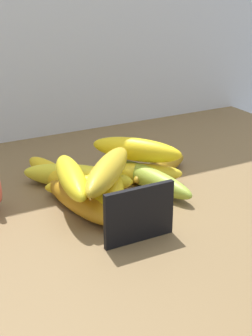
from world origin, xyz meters
The scene contains 14 objects.
counter_top centered at (0.00, 0.00, 1.50)cm, with size 110.00×76.00×3.00cm, color brown.
chalkboard_sign centered at (-4.13, -13.35, 6.86)cm, with size 11.00×1.80×8.40cm.
banana_0 centered at (-7.70, 10.37, 4.91)cm, with size 20.33×3.81×3.81cm, color yellow.
banana_1 centered at (-5.70, -5.06, 4.99)cm, with size 16.88×3.98×3.98cm, color yellow.
banana_2 centered at (-4.70, 7.76, 5.19)cm, with size 19.95×4.38×4.38cm, color yellow.
banana_3 centered at (-2.29, -0.92, 5.13)cm, with size 15.88×4.26×4.26cm, color yellow.
banana_4 centered at (11.07, 5.29, 4.66)cm, with size 15.75×3.32×3.32cm, color #A77C1B.
banana_5 centered at (-8.11, -1.21, 4.95)cm, with size 18.35×3.91×3.91cm, color #B37915.
banana_6 centered at (-3.82, 4.34, 4.75)cm, with size 15.27×3.51×3.51cm, color yellow.
banana_7 centered at (6.62, 1.47, 4.91)cm, with size 20.01×3.82×3.82cm, color #98B03A.
banana_8 centered at (5.52, 4.92, 4.84)cm, with size 17.22×3.67×3.67cm, color yellow.
banana_9 centered at (-3.14, -1.43, 9.38)cm, with size 19.36×4.24×4.24cm, color gold.
banana_10 centered at (-8.87, 0.18, 8.91)cm, with size 17.13×3.99×3.99cm, color yellow.
banana_11 centered at (6.57, 6.32, 8.79)cm, with size 17.14×4.23×4.23cm, color yellow.
Camera 1 is at (-36.60, -69.34, 40.71)cm, focal length 54.60 mm.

